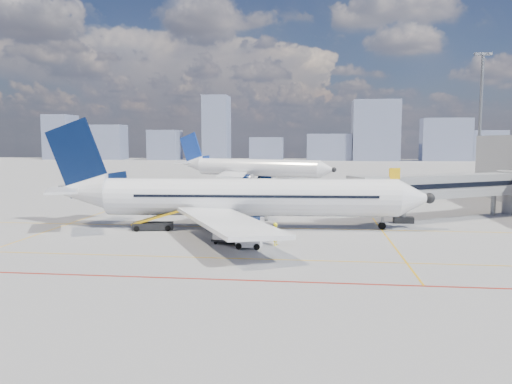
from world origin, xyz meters
The scene contains 11 objects.
ground centered at (0.00, 0.00, 0.00)m, with size 420.00×420.00×0.00m, color gray.
apron_markings centered at (-0.58, -3.91, 0.01)m, with size 90.00×35.12×0.01m.
jet_bridge centered at (23.51, 16.91, 3.74)m, with size 23.55×15.78×6.30m.
floodlight_mast_ne centered at (38.00, 55.00, 13.59)m, with size 3.20×0.61×25.45m.
distant_skyline centered at (7.99, 190.00, 11.06)m, with size 245.31×15.03×30.10m.
main_aircraft centered at (-1.29, 7.44, 3.22)m, with size 40.72×35.46×11.88m.
second_aircraft centered at (-6.72, 64.75, 3.22)m, with size 36.92×31.36×11.18m.
baggage_tug centered at (1.38, -2.21, 0.72)m, with size 2.22×1.41×1.49m.
cargo_dolly centered at (-0.16, -0.50, 1.08)m, with size 3.86×2.37×1.97m.
belt_loader centered at (-9.32, 5.32, 0.62)m, with size 6.02×2.55×2.41m.
ramp_worker centered at (3.70, -0.68, 1.00)m, with size 0.73×0.48×2.01m, color yellow.
Camera 1 is at (6.92, -43.89, 9.22)m, focal length 35.00 mm.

